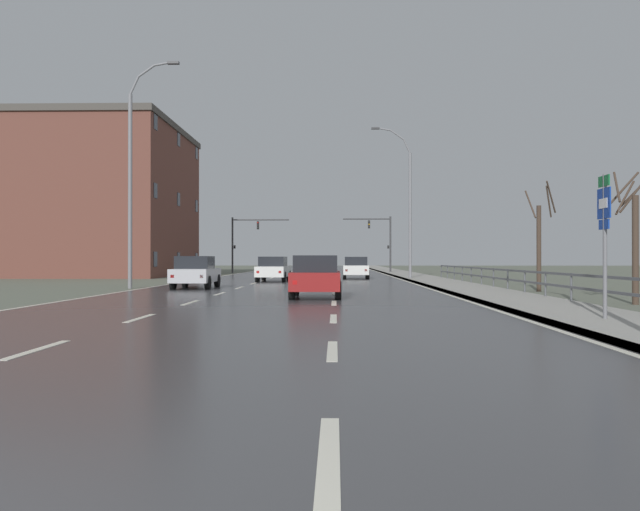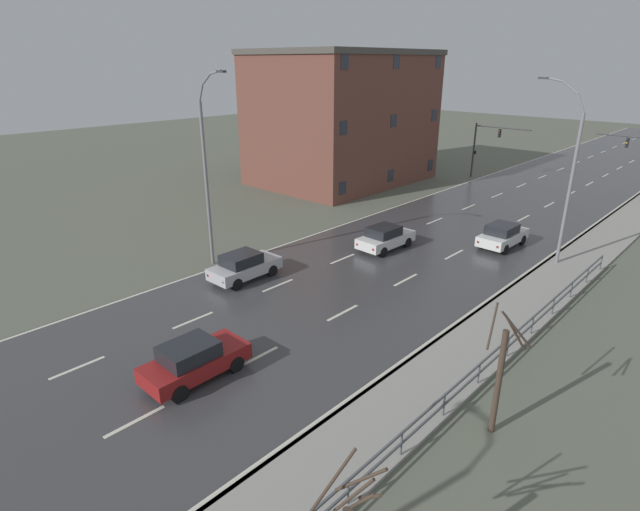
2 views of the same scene
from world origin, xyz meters
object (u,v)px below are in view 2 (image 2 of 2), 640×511
(car_far_right, at_px, (385,237))
(car_mid_centre, at_px, (503,235))
(street_lamp_left_bank, at_px, (207,175))
(street_lamp_midground, at_px, (568,179))
(traffic_signal_left, at_px, (485,142))
(brick_building, at_px, (342,118))
(car_near_right, at_px, (194,360))
(car_distant, at_px, (244,266))

(car_far_right, xyz_separation_m, car_mid_centre, (5.33, 5.65, 0.00))
(street_lamp_left_bank, height_order, car_far_right, street_lamp_left_bank)
(street_lamp_midground, bearing_deg, traffic_signal_left, 126.66)
(car_far_right, distance_m, brick_building, 21.13)
(car_far_right, bearing_deg, car_mid_centre, 49.04)
(street_lamp_left_bank, relative_size, car_near_right, 2.69)
(car_near_right, distance_m, car_distant, 9.43)
(car_mid_centre, bearing_deg, street_lamp_midground, -8.98)
(car_far_right, height_order, brick_building, brick_building)
(traffic_signal_left, xyz_separation_m, car_mid_centre, (10.59, -18.37, -2.94))
(car_mid_centre, xyz_separation_m, car_distant, (-8.19, -14.95, 0.00))
(street_lamp_midground, bearing_deg, street_lamp_left_bank, -136.43)
(street_lamp_left_bank, xyz_separation_m, traffic_signal_left, (0.70, 33.16, -1.68))
(street_lamp_left_bank, xyz_separation_m, brick_building, (-9.42, 22.57, 0.83))
(car_near_right, xyz_separation_m, car_mid_centre, (2.17, 22.21, 0.00))
(brick_building, bearing_deg, car_mid_centre, -20.60)
(street_lamp_midground, xyz_separation_m, car_distant, (-11.76, -14.30, -4.38))
(traffic_signal_left, bearing_deg, car_near_right, -78.28)
(car_mid_centre, relative_size, brick_building, 0.25)
(street_lamp_midground, bearing_deg, brick_building, 160.84)
(traffic_signal_left, xyz_separation_m, brick_building, (-10.11, -10.59, 2.51))
(car_near_right, bearing_deg, brick_building, 121.52)
(car_near_right, relative_size, car_distant, 1.00)
(street_lamp_midground, xyz_separation_m, car_mid_centre, (-3.57, 0.65, -4.38))
(street_lamp_midground, height_order, car_distant, street_lamp_midground)
(traffic_signal_left, distance_m, car_far_right, 24.76)
(traffic_signal_left, xyz_separation_m, car_near_right, (8.42, -40.59, -2.94))
(street_lamp_left_bank, bearing_deg, car_far_right, 56.92)
(street_lamp_left_bank, distance_m, traffic_signal_left, 33.21)
(street_lamp_midground, relative_size, traffic_signal_left, 1.85)
(traffic_signal_left, bearing_deg, street_lamp_midground, -53.34)
(traffic_signal_left, distance_m, car_mid_centre, 21.41)
(street_lamp_midground, height_order, street_lamp_left_bank, street_lamp_left_bank)
(street_lamp_midground, height_order, car_far_right, street_lamp_midground)
(street_lamp_left_bank, xyz_separation_m, car_far_right, (5.95, 9.14, -4.61))
(street_lamp_left_bank, height_order, brick_building, brick_building)
(car_mid_centre, bearing_deg, car_near_right, -94.22)
(car_near_right, height_order, car_mid_centre, same)
(car_distant, relative_size, brick_building, 0.25)
(brick_building, bearing_deg, car_far_right, -41.14)
(traffic_signal_left, height_order, car_distant, traffic_signal_left)
(car_near_right, height_order, car_distant, same)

